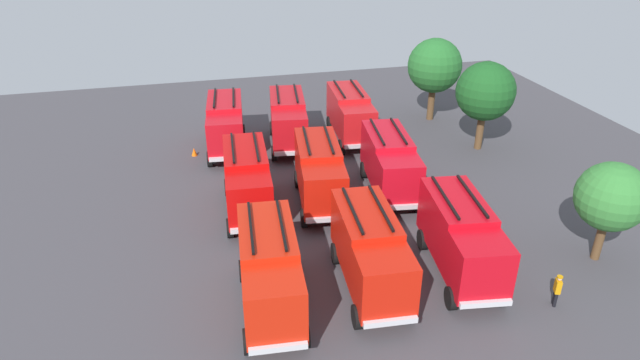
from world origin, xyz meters
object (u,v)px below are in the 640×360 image
at_px(fire_truck_6, 350,113).
at_px(firefighter_1, 480,220).
at_px(fire_truck_0, 226,123).
at_px(fire_truck_5, 370,250).
at_px(fire_truck_1, 247,179).
at_px(traffic_cone_1, 194,152).
at_px(fire_truck_2, 270,269).
at_px(tree_0, 435,66).
at_px(firefighter_0, 557,289).
at_px(fire_truck_7, 390,162).
at_px(fire_truck_3, 288,119).
at_px(fire_truck_4, 319,171).
at_px(fire_truck_8, 461,236).
at_px(tree_1, 485,92).
at_px(tree_2, 611,197).
at_px(traffic_cone_0, 373,120).

bearing_deg(fire_truck_6, firefighter_1, 15.64).
relative_size(fire_truck_0, fire_truck_5, 1.01).
bearing_deg(fire_truck_1, traffic_cone_1, -158.57).
xyz_separation_m(fire_truck_2, tree_0, (-20.87, 17.38, 2.50)).
xyz_separation_m(fire_truck_0, tree_0, (-2.36, 17.57, 2.50)).
bearing_deg(firefighter_0, fire_truck_7, 129.59).
xyz_separation_m(fire_truck_7, traffic_cone_1, (-8.84, -11.89, -1.85)).
distance_m(fire_truck_2, traffic_cone_1, 18.41).
height_order(fire_truck_3, fire_truck_4, same).
height_order(fire_truck_2, firefighter_0, fire_truck_2).
bearing_deg(firefighter_1, fire_truck_3, -41.67).
distance_m(fire_truck_5, fire_truck_7, 9.96).
bearing_deg(fire_truck_2, fire_truck_8, 97.06).
xyz_separation_m(firefighter_0, tree_1, (-17.27, 5.51, 3.56)).
bearing_deg(firefighter_0, fire_truck_8, 156.32).
bearing_deg(tree_2, fire_truck_6, -157.28).
height_order(fire_truck_5, firefighter_0, fire_truck_5).
distance_m(fire_truck_1, fire_truck_6, 13.09).
xyz_separation_m(fire_truck_0, firefighter_1, (15.34, 12.50, -1.13)).
distance_m(fire_truck_0, fire_truck_5, 18.87).
relative_size(fire_truck_8, tree_2, 1.37).
bearing_deg(firefighter_0, fire_truck_3, 134.75).
bearing_deg(fire_truck_0, tree_2, 48.65).
bearing_deg(traffic_cone_1, tree_2, 47.13).
bearing_deg(fire_truck_1, tree_2, 65.22).
relative_size(fire_truck_5, fire_truck_8, 0.99).
xyz_separation_m(fire_truck_7, traffic_cone_0, (-11.66, 2.99, -1.80)).
relative_size(fire_truck_6, fire_truck_7, 0.99).
relative_size(fire_truck_6, traffic_cone_0, 10.30).
bearing_deg(fire_truck_5, fire_truck_2, -81.56).
height_order(fire_truck_4, traffic_cone_1, fire_truck_4).
height_order(fire_truck_0, tree_0, tree_0).
xyz_separation_m(fire_truck_4, tree_1, (-5.17, 13.73, 2.32)).
height_order(tree_2, traffic_cone_0, tree_2).
height_order(fire_truck_4, firefighter_1, fire_truck_4).
height_order(fire_truck_2, fire_truck_3, same).
height_order(fire_truck_1, fire_truck_7, same).
bearing_deg(firefighter_1, tree_0, -85.05).
height_order(fire_truck_2, traffic_cone_1, fire_truck_2).
distance_m(fire_truck_4, fire_truck_7, 4.65).
bearing_deg(fire_truck_2, firefighter_0, 81.29).
height_order(fire_truck_1, traffic_cone_0, fire_truck_1).
height_order(fire_truck_8, traffic_cone_1, fire_truck_8).
bearing_deg(fire_truck_7, fire_truck_3, -144.24).
xyz_separation_m(fire_truck_2, tree_1, (-14.19, 18.31, 2.32)).
bearing_deg(fire_truck_3, fire_truck_1, -16.68).
height_order(fire_truck_2, fire_truck_6, same).
distance_m(tree_0, traffic_cone_0, 6.72).
relative_size(fire_truck_6, firefighter_0, 4.48).
height_order(fire_truck_1, fire_truck_8, same).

